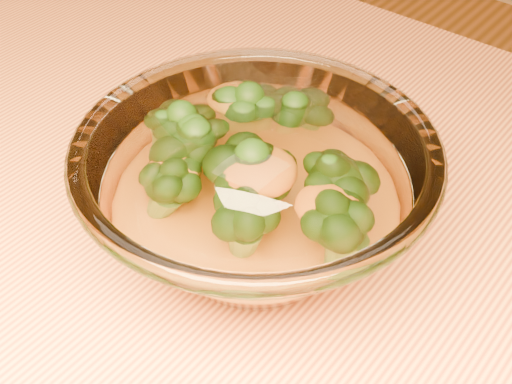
{
  "coord_description": "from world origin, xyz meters",
  "views": [
    {
      "loc": [
        0.27,
        -0.25,
        1.12
      ],
      "look_at": [
        0.06,
        0.02,
        0.81
      ],
      "focal_mm": 50.0,
      "sensor_mm": 36.0,
      "label": 1
    }
  ],
  "objects": [
    {
      "name": "table",
      "position": [
        0.0,
        0.0,
        0.65
      ],
      "size": [
        1.2,
        0.8,
        0.75
      ],
      "color": "#DD8F42",
      "rests_on": "ground"
    },
    {
      "name": "glass_bowl",
      "position": [
        0.06,
        0.02,
        0.8
      ],
      "size": [
        0.24,
        0.24,
        0.1
      ],
      "color": "white",
      "rests_on": "table"
    },
    {
      "name": "cheese_sauce",
      "position": [
        0.06,
        0.02,
        0.78
      ],
      "size": [
        0.14,
        0.14,
        0.04
      ],
      "primitive_type": "ellipsoid",
      "color": "orange",
      "rests_on": "glass_bowl"
    },
    {
      "name": "broccoli_heap",
      "position": [
        0.05,
        0.03,
        0.82
      ],
      "size": [
        0.18,
        0.14,
        0.07
      ],
      "color": "black",
      "rests_on": "cheese_sauce"
    }
  ]
}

